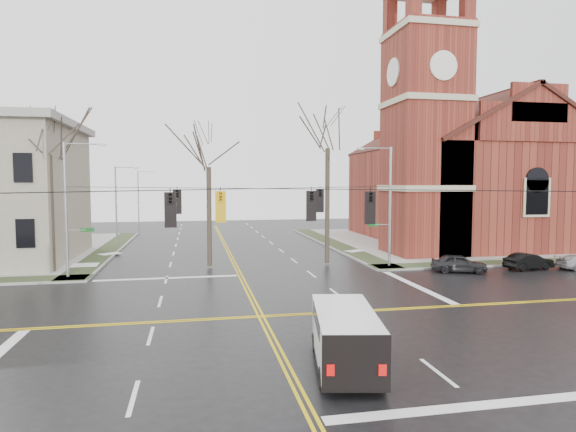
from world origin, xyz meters
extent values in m
plane|color=black|center=(0.00, 0.00, 0.00)|extent=(120.00, 120.00, 0.00)
cube|color=gray|center=(25.00, 25.00, 0.07)|extent=(30.00, 30.00, 0.15)
cube|color=#2C391F|center=(11.20, 25.00, 0.15)|extent=(2.00, 30.00, 0.02)
cube|color=#2C391F|center=(25.00, 11.20, 0.15)|extent=(30.00, 2.00, 0.02)
cube|color=#2C391F|center=(-11.20, 25.00, 0.15)|extent=(2.00, 30.00, 0.02)
cube|color=gold|center=(-0.12, 0.00, 0.01)|extent=(0.12, 100.00, 0.01)
cube|color=gold|center=(0.12, 0.00, 0.01)|extent=(0.12, 100.00, 0.01)
cube|color=gold|center=(0.00, -0.12, 0.01)|extent=(100.00, 0.12, 0.01)
cube|color=gold|center=(0.00, 0.12, 0.01)|extent=(100.00, 0.12, 0.01)
cube|color=silver|center=(5.00, -10.50, 0.01)|extent=(9.50, 0.50, 0.01)
cube|color=silver|center=(-5.00, 10.50, 0.01)|extent=(9.50, 0.50, 0.01)
cube|color=silver|center=(10.50, 5.00, 0.01)|extent=(0.50, 9.50, 0.01)
cube|color=maroon|center=(17.00, 17.00, 10.00)|extent=(6.00, 6.00, 20.00)
cube|color=#BDB392|center=(17.00, 17.00, 19.50)|extent=(6.30, 6.30, 0.50)
cylinder|color=silver|center=(17.00, 13.95, 16.00)|extent=(2.40, 0.15, 2.40)
cylinder|color=silver|center=(13.95, 17.00, 16.00)|extent=(0.15, 2.40, 2.40)
cube|color=maroon|center=(26.00, 26.00, 5.00)|extent=(18.00, 24.00, 10.00)
cube|color=maroon|center=(16.80, 20.00, 2.20)|extent=(2.00, 5.00, 4.40)
cylinder|color=gray|center=(11.50, 11.50, 4.65)|extent=(0.20, 0.20, 9.00)
cylinder|color=gray|center=(10.90, 11.50, 3.30)|extent=(1.20, 0.06, 0.06)
cube|color=#0D5116|center=(10.20, 11.50, 3.30)|extent=(0.90, 0.04, 0.25)
cylinder|color=gray|center=(10.30, 11.50, 9.05)|extent=(2.40, 0.08, 0.08)
cube|color=gray|center=(9.10, 11.50, 9.00)|extent=(0.50, 0.22, 0.15)
cylinder|color=gray|center=(-11.50, 11.50, 4.65)|extent=(0.20, 0.20, 9.00)
cylinder|color=gray|center=(-10.90, 11.50, 3.30)|extent=(1.20, 0.06, 0.06)
cube|color=#0D5116|center=(-10.20, 11.50, 3.30)|extent=(0.90, 0.04, 0.25)
cylinder|color=gray|center=(-10.30, 11.50, 9.05)|extent=(2.40, 0.08, 0.08)
cube|color=gray|center=(-9.10, 11.50, 9.00)|extent=(0.50, 0.22, 0.15)
cylinder|color=black|center=(0.00, 0.00, 6.20)|extent=(23.02, 23.02, 0.03)
cylinder|color=black|center=(0.00, 0.00, 6.20)|extent=(23.02, 23.02, 0.03)
imported|color=black|center=(-4.00, -4.00, 5.45)|extent=(0.21, 0.26, 1.30)
imported|color=black|center=(4.00, 4.00, 5.45)|extent=(0.21, 0.26, 1.30)
imported|color=#DBA10C|center=(-2.00, -2.00, 5.45)|extent=(0.21, 0.26, 1.30)
imported|color=black|center=(-4.00, 4.00, 5.45)|extent=(0.21, 0.26, 1.30)
imported|color=black|center=(4.00, -4.00, 5.45)|extent=(0.21, 0.26, 1.30)
imported|color=black|center=(2.00, -2.00, 5.45)|extent=(0.21, 0.26, 1.30)
cylinder|color=gray|center=(-10.80, 28.00, 4.10)|extent=(0.16, 0.16, 8.00)
cylinder|color=gray|center=(-9.80, 28.00, 8.00)|extent=(2.00, 0.07, 0.07)
cube|color=gray|center=(-8.80, 28.00, 7.95)|extent=(0.45, 0.20, 0.13)
cylinder|color=gray|center=(-10.80, 48.00, 4.10)|extent=(0.16, 0.16, 8.00)
cylinder|color=gray|center=(-9.80, 48.00, 8.00)|extent=(2.00, 0.07, 0.07)
cube|color=gray|center=(-8.80, 48.00, 7.95)|extent=(0.45, 0.20, 0.13)
cube|color=white|center=(2.00, -7.00, 1.18)|extent=(2.94, 5.48, 1.67)
cube|color=white|center=(2.40, -4.88, 0.93)|extent=(2.14, 1.24, 1.18)
cube|color=black|center=(2.47, -4.54, 1.47)|extent=(1.81, 0.45, 0.78)
cube|color=black|center=(2.04, -6.81, 1.72)|extent=(2.65, 3.85, 0.54)
cube|color=#B70C0A|center=(0.76, -9.46, 0.98)|extent=(0.24, 0.11, 0.33)
cube|color=#B70C0A|center=(2.26, -9.74, 0.98)|extent=(0.24, 0.11, 0.33)
cube|color=black|center=(2.00, -7.00, 0.32)|extent=(3.00, 5.54, 0.10)
cylinder|color=black|center=(1.43, -5.14, 0.35)|extent=(0.38, 0.74, 0.71)
cylinder|color=black|center=(3.21, -5.48, 0.35)|extent=(0.38, 0.74, 0.71)
cylinder|color=black|center=(0.79, -8.52, 0.35)|extent=(0.38, 0.74, 0.71)
cylinder|color=black|center=(2.57, -8.85, 0.35)|extent=(0.38, 0.74, 0.71)
imported|color=black|center=(15.65, 8.65, 0.66)|extent=(4.18, 2.82, 1.32)
imported|color=black|center=(21.34, 8.65, 0.62)|extent=(3.89, 1.81, 1.23)
cylinder|color=#332A20|center=(-13.04, 13.84, 4.30)|extent=(0.36, 0.36, 8.30)
cylinder|color=#332A20|center=(-1.99, 14.01, 3.90)|extent=(0.36, 0.36, 7.50)
cylinder|color=#332A20|center=(7.15, 13.59, 4.65)|extent=(0.36, 0.36, 9.00)
camera|label=1|loc=(-3.13, -22.74, 6.49)|focal=30.00mm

